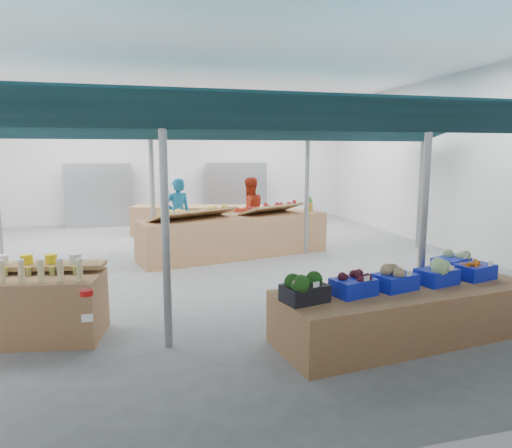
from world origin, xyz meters
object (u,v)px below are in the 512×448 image
object	(u,v)px
fruit_counter	(235,236)
vendor_left	(178,214)
bottle_shelf	(28,304)
veg_counter	(406,313)
vendor_right	(249,212)
crate_stack	(411,294)

from	to	relation	value
fruit_counter	vendor_left	size ratio (longest dim) A/B	2.50
bottle_shelf	veg_counter	xyz separation A→B (m)	(4.69, -1.20, -0.12)
vendor_left	vendor_right	xyz separation A→B (m)	(1.80, 0.00, 0.00)
veg_counter	vendor_left	size ratio (longest dim) A/B	1.95
bottle_shelf	veg_counter	world-z (taller)	bottle_shelf
bottle_shelf	fruit_counter	distance (m)	5.29
fruit_counter	bottle_shelf	bearing A→B (deg)	-145.47
bottle_shelf	veg_counter	size ratio (longest dim) A/B	0.58
veg_counter	fruit_counter	world-z (taller)	fruit_counter
vendor_left	fruit_counter	bearing A→B (deg)	124.08
bottle_shelf	vendor_right	xyz separation A→B (m)	(4.15, 5.03, 0.43)
crate_stack	vendor_right	world-z (taller)	vendor_right
bottle_shelf	fruit_counter	world-z (taller)	bottle_shelf
veg_counter	crate_stack	xyz separation A→B (m)	(0.64, 0.86, -0.06)
veg_counter	fruit_counter	xyz separation A→B (m)	(-1.14, 5.13, 0.14)
vendor_right	vendor_left	bearing A→B (deg)	-13.41
bottle_shelf	crate_stack	bearing A→B (deg)	6.04
bottle_shelf	vendor_left	bearing A→B (deg)	74.72
veg_counter	vendor_right	size ratio (longest dim) A/B	1.95
fruit_counter	vendor_right	xyz separation A→B (m)	(0.60, 1.10, 0.41)
crate_stack	veg_counter	bearing A→B (deg)	-126.82
fruit_counter	crate_stack	world-z (taller)	fruit_counter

